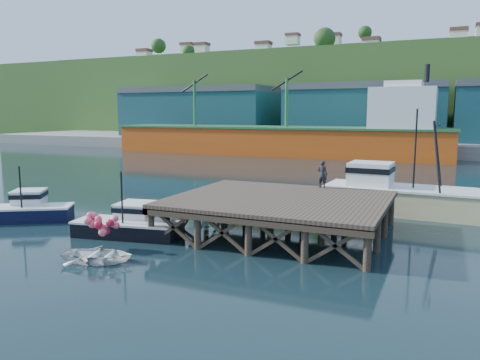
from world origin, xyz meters
The scene contains 12 objects.
ground centered at (0.00, 0.00, 0.00)m, with size 300.00×300.00×0.00m, color black.
wharf centered at (5.50, -0.19, 1.94)m, with size 12.00×10.00×2.62m.
far_quay centered at (0.00, 70.00, 1.00)m, with size 160.00×40.00×2.00m, color gray.
warehouse_left centered at (-35.00, 65.00, 6.50)m, with size 32.00×16.00×9.00m, color #174E4E.
warehouse_mid centered at (0.00, 65.00, 6.50)m, with size 28.00×16.00×9.00m, color #174E4E.
cargo_ship centered at (-8.46, 48.00, 3.31)m, with size 55.50×10.00×13.75m.
hillside centered at (0.00, 100.00, 11.00)m, with size 220.00×50.00×22.00m, color #2D511E.
boat_navy centered at (-10.81, -3.47, 0.73)m, with size 6.09×4.84×3.65m.
boat_black centered at (-2.20, -3.88, 0.70)m, with size 6.43×5.34×3.79m.
trawler centered at (11.47, 8.61, 1.49)m, with size 10.95×4.30×7.23m.
dinghy centered at (-0.59, -8.49, 0.35)m, with size 2.38×3.34×0.69m, color white.
dockworker centered at (6.87, 4.40, 3.01)m, with size 0.65×0.42×1.77m, color black.
Camera 1 is at (14.12, -25.22, 7.01)m, focal length 35.00 mm.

